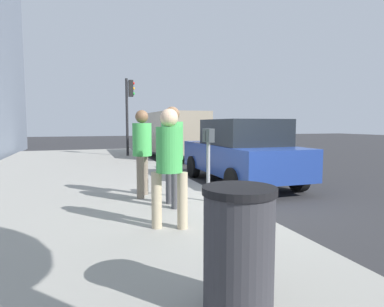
# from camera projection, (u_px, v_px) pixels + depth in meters

# --- Properties ---
(ground_plane) EXTENTS (80.00, 80.00, 0.00)m
(ground_plane) POSITION_uv_depth(u_px,v_px,m) (225.00, 204.00, 6.78)
(ground_plane) COLOR #2B2B2D
(ground_plane) RESTS_ON ground
(sidewalk_slab) EXTENTS (28.00, 6.00, 0.15)m
(sidewalk_slab) POSITION_uv_depth(u_px,v_px,m) (71.00, 213.00, 5.82)
(sidewalk_slab) COLOR gray
(sidewalk_slab) RESTS_ON ground_plane
(parking_meter) EXTENTS (0.36, 0.12, 1.41)m
(parking_meter) POSITION_uv_depth(u_px,v_px,m) (208.00, 149.00, 6.30)
(parking_meter) COLOR gray
(parking_meter) RESTS_ON sidewalk_slab
(pedestrian_at_meter) EXTENTS (0.54, 0.39, 1.81)m
(pedestrian_at_meter) POSITION_uv_depth(u_px,v_px,m) (172.00, 148.00, 5.92)
(pedestrian_at_meter) COLOR #47474C
(pedestrian_at_meter) RESTS_ON sidewalk_slab
(pedestrian_bystander) EXTENTS (0.37, 0.49, 1.71)m
(pedestrian_bystander) POSITION_uv_depth(u_px,v_px,m) (169.00, 159.00, 4.64)
(pedestrian_bystander) COLOR tan
(pedestrian_bystander) RESTS_ON sidewalk_slab
(parking_officer) EXTENTS (0.51, 0.39, 1.78)m
(parking_officer) POSITION_uv_depth(u_px,v_px,m) (142.00, 146.00, 6.71)
(parking_officer) COLOR #726656
(parking_officer) RESTS_ON sidewalk_slab
(parked_sedan_near) EXTENTS (4.41, 1.98, 1.77)m
(parked_sedan_near) POSITION_uv_depth(u_px,v_px,m) (241.00, 152.00, 8.97)
(parked_sedan_near) COLOR navy
(parked_sedan_near) RESTS_ON ground_plane
(parked_van_far) EXTENTS (5.21, 2.14, 2.18)m
(parked_van_far) POSITION_uv_depth(u_px,v_px,m) (173.00, 132.00, 15.61)
(parked_van_far) COLOR gray
(parked_van_far) RESTS_ON ground_plane
(traffic_signal) EXTENTS (0.24, 0.44, 3.60)m
(traffic_signal) POSITION_uv_depth(u_px,v_px,m) (129.00, 104.00, 15.32)
(traffic_signal) COLOR black
(traffic_signal) RESTS_ON sidewalk_slab
(trash_bin) EXTENTS (0.59, 0.59, 1.01)m
(trash_bin) POSITION_uv_depth(u_px,v_px,m) (239.00, 249.00, 2.60)
(trash_bin) COLOR #2D2D33
(trash_bin) RESTS_ON sidewalk_slab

